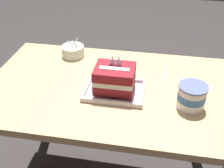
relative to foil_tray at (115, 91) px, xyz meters
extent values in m
cube|color=tan|center=(-0.03, 0.05, -0.03)|extent=(1.23, 0.76, 0.04)
cube|color=tan|center=(-0.59, 0.37, -0.41)|extent=(0.06, 0.06, 0.73)
cube|color=tan|center=(0.52, 0.37, -0.41)|extent=(0.06, 0.06, 0.73)
cube|color=silver|center=(0.00, 0.00, 0.00)|extent=(0.28, 0.21, 0.01)
cube|color=silver|center=(0.00, -0.10, 0.01)|extent=(0.28, 0.01, 0.02)
cube|color=silver|center=(0.00, 0.10, 0.01)|extent=(0.28, 0.01, 0.02)
cube|color=silver|center=(-0.14, 0.00, 0.01)|extent=(0.01, 0.18, 0.02)
cube|color=silver|center=(0.14, 0.00, 0.01)|extent=(0.01, 0.18, 0.02)
cube|color=maroon|center=(0.00, 0.00, 0.04)|extent=(0.18, 0.15, 0.04)
cube|color=silver|center=(0.00, 0.00, 0.07)|extent=(0.18, 0.15, 0.02)
cube|color=maroon|center=(0.00, 0.00, 0.11)|extent=(0.18, 0.15, 0.04)
cube|color=beige|center=(0.00, -0.01, 0.13)|extent=(0.14, 0.03, 0.00)
cube|color=#E099C6|center=(-0.01, 0.02, 0.15)|extent=(0.02, 0.01, 0.03)
ellipsoid|color=yellow|center=(-0.01, 0.02, 0.17)|extent=(0.01, 0.01, 0.01)
cube|color=#E099C6|center=(0.01, 0.02, 0.15)|extent=(0.02, 0.01, 0.03)
ellipsoid|color=yellow|center=(0.01, 0.02, 0.17)|extent=(0.01, 0.01, 0.01)
cylinder|color=silver|center=(-0.30, 0.32, 0.01)|extent=(0.13, 0.13, 0.03)
cylinder|color=silver|center=(-0.30, 0.32, 0.02)|extent=(0.13, 0.13, 0.03)
cylinder|color=silver|center=(-0.30, 0.32, 0.04)|extent=(0.13, 0.13, 0.03)
cylinder|color=silver|center=(-0.28, 0.31, 0.07)|extent=(0.02, 0.06, 0.07)
cylinder|color=silver|center=(-0.29, 0.34, 0.07)|extent=(0.05, 0.03, 0.07)
cylinder|color=silver|center=(-0.30, 0.30, 0.07)|extent=(0.05, 0.01, 0.07)
cylinder|color=white|center=(0.35, -0.04, 0.04)|extent=(0.12, 0.12, 0.10)
cylinder|color=#386BB2|center=(0.35, -0.04, 0.05)|extent=(0.12, 0.12, 0.04)
cylinder|color=#5F6CA7|center=(0.35, -0.04, 0.10)|extent=(0.13, 0.13, 0.01)
ellipsoid|color=silver|center=(0.22, 0.25, 0.00)|extent=(0.02, 0.03, 0.01)
cube|color=silver|center=(0.24, 0.19, -0.01)|extent=(0.04, 0.11, 0.00)
camera|label=1|loc=(0.17, -1.04, 0.77)|focal=43.84mm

